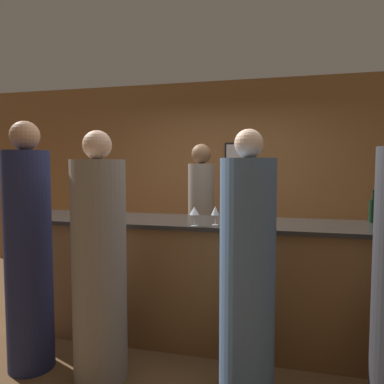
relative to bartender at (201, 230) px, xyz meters
The scene contains 12 objects.
ground_plane 1.18m from the bartender, 81.44° to the right, with size 14.00×14.00×0.00m, color brown.
back_wall 1.41m from the bartender, 84.73° to the left, with size 8.00×0.08×2.80m.
bar_counter 0.86m from the bartender, 81.44° to the right, with size 3.48×0.76×1.10m.
bartender is the anchor object (origin of this frame).
guest_0 1.90m from the bartender, 121.69° to the right, with size 0.35×0.35×1.93m.
guest_1 1.66m from the bartender, 103.94° to the right, with size 0.40×0.40×1.85m.
guest_3 1.73m from the bartender, 66.54° to the right, with size 0.37×0.37×1.84m.
wine_bottle_0 1.78m from the bartender, 17.68° to the right, with size 0.07×0.07×0.29m.
wine_glass_0 1.14m from the bartender, 70.75° to the right, with size 0.07×0.07×0.16m.
wine_glass_1 1.32m from the bartender, 134.08° to the right, with size 0.08×0.08×0.16m.
wine_glass_2 1.20m from the bartender, 129.64° to the right, with size 0.06×0.06×0.17m.
wine_glass_3 1.18m from the bartender, 79.77° to the right, with size 0.08×0.08×0.16m.
Camera 1 is at (0.83, -3.28, 1.60)m, focal length 35.00 mm.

